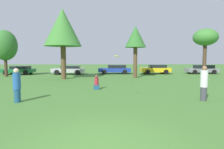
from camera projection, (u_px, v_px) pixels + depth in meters
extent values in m
plane|color=#477A33|center=(100.00, 146.00, 4.78)|extent=(120.00, 120.00, 0.00)
cylinder|color=navy|center=(17.00, 96.00, 9.44)|extent=(0.31, 0.31, 0.66)
cylinder|color=#2659A5|center=(17.00, 81.00, 9.37)|extent=(0.36, 0.36, 0.81)
sphere|color=beige|center=(16.00, 71.00, 9.33)|extent=(0.25, 0.25, 0.25)
cylinder|color=#3F3F47|center=(203.00, 94.00, 9.77)|extent=(0.31, 0.31, 0.71)
cylinder|color=silver|center=(204.00, 79.00, 9.70)|extent=(0.37, 0.37, 0.87)
sphere|color=#8C6647|center=(205.00, 68.00, 9.65)|extent=(0.23, 0.23, 0.23)
cylinder|color=yellow|center=(117.00, 56.00, 9.18)|extent=(0.23, 0.23, 0.08)
cube|color=navy|center=(97.00, 87.00, 13.32)|extent=(0.40, 0.33, 0.31)
cylinder|color=#A52633|center=(97.00, 81.00, 13.28)|extent=(0.30, 0.30, 0.52)
sphere|color=brown|center=(96.00, 76.00, 13.25)|extent=(0.21, 0.21, 0.21)
cylinder|color=#473323|center=(6.00, 64.00, 22.12)|extent=(0.35, 0.35, 2.92)
ellipsoid|color=#33702D|center=(5.00, 45.00, 21.93)|extent=(2.73, 2.73, 3.51)
cylinder|color=brown|center=(63.00, 63.00, 19.65)|extent=(0.53, 0.53, 3.42)
cone|color=#3D7F33|center=(63.00, 27.00, 19.33)|extent=(3.82, 3.82, 3.82)
cylinder|color=brown|center=(135.00, 63.00, 20.81)|extent=(0.43, 0.43, 3.36)
cone|color=#33702D|center=(136.00, 37.00, 20.56)|extent=(2.32, 2.32, 2.32)
cylinder|color=#473323|center=(204.00, 60.00, 22.94)|extent=(0.44, 0.44, 3.90)
ellipsoid|color=#3D7F33|center=(205.00, 37.00, 22.70)|extent=(2.88, 2.88, 2.02)
cube|color=#196633|center=(18.00, 71.00, 25.31)|extent=(4.13, 1.68, 0.47)
cube|color=black|center=(21.00, 67.00, 25.28)|extent=(2.27, 1.48, 0.37)
cylinder|color=black|center=(5.00, 72.00, 24.45)|extent=(0.64, 0.17, 0.64)
cylinder|color=black|center=(12.00, 72.00, 26.11)|extent=(0.64, 0.17, 0.64)
cylinder|color=black|center=(25.00, 72.00, 24.54)|extent=(0.64, 0.17, 0.64)
cylinder|color=black|center=(31.00, 71.00, 26.20)|extent=(0.64, 0.17, 0.64)
cube|color=#B2B2B7|center=(68.00, 70.00, 25.37)|extent=(4.26, 1.87, 0.51)
cube|color=black|center=(71.00, 67.00, 25.34)|extent=(2.34, 1.64, 0.36)
cylinder|color=black|center=(57.00, 72.00, 24.41)|extent=(0.67, 0.19, 0.67)
cylinder|color=black|center=(60.00, 71.00, 26.26)|extent=(0.67, 0.19, 0.67)
cylinder|color=black|center=(77.00, 72.00, 24.51)|extent=(0.67, 0.19, 0.67)
cylinder|color=black|center=(79.00, 71.00, 26.36)|extent=(0.67, 0.19, 0.67)
cube|color=#1E389E|center=(114.00, 70.00, 26.17)|extent=(4.42, 1.77, 0.53)
cube|color=black|center=(117.00, 66.00, 26.14)|extent=(2.43, 1.55, 0.44)
cylinder|color=black|center=(104.00, 72.00, 25.26)|extent=(0.63, 0.18, 0.63)
cylinder|color=black|center=(104.00, 71.00, 27.01)|extent=(0.63, 0.18, 0.63)
cylinder|color=black|center=(125.00, 72.00, 25.36)|extent=(0.63, 0.18, 0.63)
cylinder|color=black|center=(123.00, 71.00, 27.11)|extent=(0.63, 0.18, 0.63)
cube|color=gold|center=(155.00, 70.00, 25.94)|extent=(3.96, 1.79, 0.59)
cube|color=black|center=(157.00, 66.00, 25.91)|extent=(2.18, 1.57, 0.41)
cylinder|color=black|center=(148.00, 72.00, 25.03)|extent=(0.65, 0.18, 0.65)
cylinder|color=black|center=(145.00, 71.00, 26.81)|extent=(0.65, 0.18, 0.65)
cylinder|color=black|center=(166.00, 72.00, 25.12)|extent=(0.65, 0.18, 0.65)
cylinder|color=black|center=(162.00, 71.00, 26.90)|extent=(0.65, 0.18, 0.65)
cube|color=slate|center=(201.00, 70.00, 26.39)|extent=(4.30, 1.73, 0.50)
cube|color=black|center=(204.00, 67.00, 26.36)|extent=(2.37, 1.52, 0.47)
cylinder|color=black|center=(195.00, 72.00, 25.50)|extent=(0.62, 0.21, 0.62)
cylinder|color=black|center=(189.00, 71.00, 27.22)|extent=(0.62, 0.21, 0.62)
cylinder|color=black|center=(214.00, 72.00, 25.60)|extent=(0.62, 0.21, 0.62)
cylinder|color=black|center=(207.00, 71.00, 27.31)|extent=(0.62, 0.21, 0.62)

